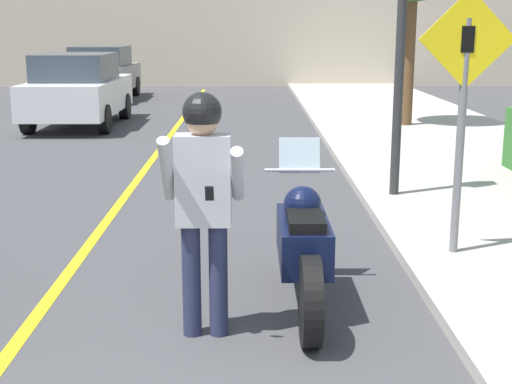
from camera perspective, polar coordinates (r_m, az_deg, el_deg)
name	(u,v)px	position (r m, az deg, el deg)	size (l,w,h in m)	color
road_center_line	(113,213)	(9.09, -11.40, -1.65)	(0.12, 36.00, 0.01)	yellow
motorcycle	(303,245)	(5.90, 3.79, -4.27)	(0.62, 2.21, 1.32)	black
person_biker	(203,188)	(5.16, -4.24, 0.30)	(0.59, 0.49, 1.83)	#282D4C
crossing_sign	(463,98)	(7.01, 16.25, 7.20)	(0.91, 0.08, 2.50)	slate
traffic_light	(403,1)	(9.37, 11.66, 14.71)	(0.26, 0.30, 3.54)	#2D2D30
parked_car_white	(78,89)	(17.22, -14.03, 7.97)	(1.88, 4.20, 1.68)	black
parked_car_grey	(102,73)	(23.50, -12.19, 9.33)	(1.88, 4.20, 1.68)	black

